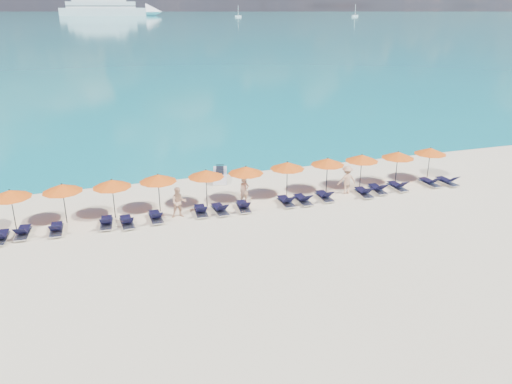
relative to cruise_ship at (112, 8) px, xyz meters
name	(u,v)px	position (x,y,z in m)	size (l,w,h in m)	color
ground	(274,233)	(-25.34, -609.65, -8.28)	(1400.00, 1400.00, 0.00)	beige
sea	(89,15)	(-25.34, 50.35, -8.28)	(1600.00, 1300.00, 0.01)	#1FA9B2
cruise_ship	(112,8)	(0.00, 0.00, 0.00)	(115.70, 32.57, 31.83)	white
sailboat_near	(238,16)	(118.61, -109.74, -7.07)	(6.43, 2.14, 11.79)	white
sailboat_far	(355,15)	(243.35, -128.05, -6.99)	(6.87, 2.29, 12.60)	white
jetski	(220,175)	(-25.90, -600.59, -7.92)	(1.50, 2.59, 0.87)	silver
beachgoer_a	(244,191)	(-25.59, -605.18, -7.48)	(0.58, 0.38, 1.60)	tan
beachgoer_b	(179,202)	(-29.62, -606.04, -7.41)	(0.85, 0.49, 1.75)	tan
beachgoer_c	(347,180)	(-19.04, -605.57, -7.38)	(1.16, 0.54, 1.80)	tan
umbrella_0	(10,194)	(-38.05, -605.05, -6.26)	(2.10, 2.10, 2.28)	black
umbrella_1	(62,188)	(-35.55, -604.94, -6.26)	(2.10, 2.10, 2.28)	black
umbrella_2	(112,183)	(-33.02, -605.03, -6.26)	(2.10, 2.10, 2.28)	black
umbrella_3	(158,178)	(-30.53, -604.89, -6.26)	(2.10, 2.10, 2.28)	black
umbrella_4	(206,173)	(-27.80, -604.94, -6.26)	(2.10, 2.10, 2.28)	black
umbrella_5	(246,170)	(-25.44, -605.03, -6.26)	(2.10, 2.10, 2.28)	black
umbrella_6	(287,165)	(-22.81, -604.97, -6.26)	(2.10, 2.10, 2.28)	black
umbrella_7	(328,161)	(-20.15, -605.00, -6.26)	(2.10, 2.10, 2.28)	black
umbrella_8	(362,158)	(-17.75, -604.95, -6.26)	(2.10, 2.10, 2.28)	black
umbrella_9	(398,155)	(-15.20, -605.09, -6.26)	(2.10, 2.10, 2.28)	black
umbrella_10	(430,151)	(-12.63, -604.95, -6.26)	(2.10, 2.10, 2.28)	black
lounger_0	(0,237)	(-38.62, -606.32, -8.05)	(0.72, 1.73, 0.66)	silver
lounger_1	(23,232)	(-37.63, -606.02, -8.05)	(0.76, 1.75, 0.66)	silver
lounger_2	(56,229)	(-36.03, -606.15, -8.05)	(0.66, 1.71, 0.66)	silver
lounger_3	(106,222)	(-33.54, -606.09, -8.05)	(0.76, 1.75, 0.66)	silver
lounger_4	(127,222)	(-32.48, -606.34, -8.05)	(0.74, 1.74, 0.66)	silver
lounger_5	(156,217)	(-30.93, -606.13, -8.05)	(0.68, 1.72, 0.66)	silver
lounger_6	(201,211)	(-28.41, -606.06, -8.05)	(0.74, 1.74, 0.66)	silver
lounger_7	(220,209)	(-27.34, -606.17, -8.05)	(0.76, 1.75, 0.66)	silver
lounger_8	(243,206)	(-25.95, -606.17, -8.05)	(0.77, 1.75, 0.66)	silver
lounger_9	(286,201)	(-23.33, -606.20, -8.05)	(0.63, 1.70, 0.66)	silver
lounger_10	(303,199)	(-22.28, -606.26, -8.05)	(0.68, 1.72, 0.66)	silver
lounger_11	(324,196)	(-20.81, -606.13, -8.05)	(0.67, 1.72, 0.66)	silver
lounger_12	(364,192)	(-18.22, -606.30, -8.05)	(0.74, 1.74, 0.66)	silver
lounger_13	(378,189)	(-17.10, -606.04, -8.05)	(0.71, 1.73, 0.66)	silver
lounger_14	(398,186)	(-15.61, -605.99, -8.05)	(0.64, 1.71, 0.66)	silver
lounger_15	(430,182)	(-13.19, -605.98, -8.05)	(0.72, 1.73, 0.66)	silver
lounger_16	(447,181)	(-11.98, -606.18, -8.05)	(0.76, 1.75, 0.66)	silver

